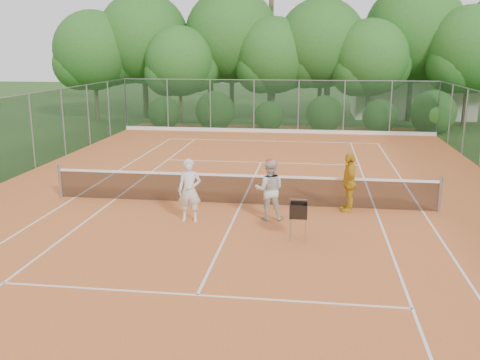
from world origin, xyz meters
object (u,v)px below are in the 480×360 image
(player_center_grp, at_px, (269,190))
(ball_hopper, at_px, (299,211))
(player_yellow, at_px, (349,182))
(player_white, at_px, (190,190))

(player_center_grp, relative_size, ball_hopper, 1.81)
(player_center_grp, height_order, ball_hopper, player_center_grp)
(player_yellow, relative_size, ball_hopper, 1.83)
(player_center_grp, bearing_deg, player_yellow, 26.13)
(player_white, height_order, player_yellow, player_yellow)
(player_center_grp, relative_size, player_yellow, 0.99)
(player_white, distance_m, ball_hopper, 3.28)
(player_center_grp, bearing_deg, ball_hopper, -61.89)
(player_center_grp, bearing_deg, player_white, -168.08)
(player_white, bearing_deg, player_center_grp, 8.40)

